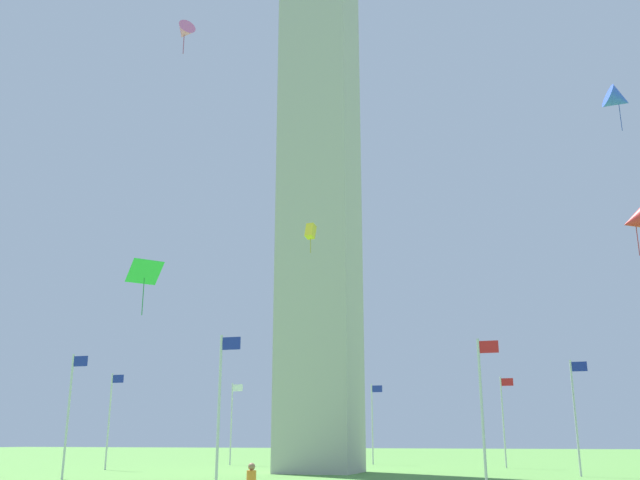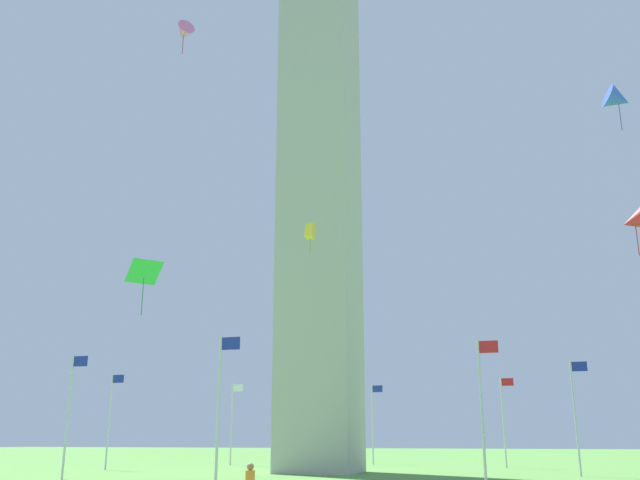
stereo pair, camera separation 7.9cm
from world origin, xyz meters
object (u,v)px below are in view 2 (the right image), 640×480
at_px(flagpole_n, 576,411).
at_px(kite_red_delta, 635,221).
at_px(kite_blue_delta, 618,99).
at_px(kite_green_diamond, 144,273).
at_px(flagpole_nw, 482,403).
at_px(obelisk_monument, 320,149).
at_px(flagpole_e, 373,420).
at_px(flagpole_ne, 504,417).
at_px(flagpole_sw, 69,409).
at_px(flagpole_s, 110,416).
at_px(kite_pink_delta, 184,32).
at_px(flagpole_w, 220,402).
at_px(flagpole_se, 232,419).
at_px(kite_yellow_box, 310,231).

distance_m(flagpole_n, kite_red_delta, 17.36).
xyz_separation_m(kite_blue_delta, kite_green_diamond, (-23.98, -13.16, -12.24)).
relative_size(flagpole_nw, kite_blue_delta, 2.47).
xyz_separation_m(obelisk_monument, flagpole_n, (17.68, 0.00, -20.93)).
distance_m(flagpole_e, kite_red_delta, 39.31).
height_order(obelisk_monument, flagpole_ne, obelisk_monument).
distance_m(flagpole_n, flagpole_nw, 13.48).
bearing_deg(flagpole_sw, flagpole_e, 67.50).
bearing_deg(flagpole_e, flagpole_ne, -22.50).
relative_size(flagpole_s, kite_pink_delta, 4.60).
relative_size(flagpole_ne, flagpole_sw, 1.00).
distance_m(flagpole_sw, kite_blue_delta, 38.68).
height_order(flagpole_w, flagpole_nw, same).
bearing_deg(obelisk_monument, kite_pink_delta, -87.85).
height_order(obelisk_monument, flagpole_n, obelisk_monument).
bearing_deg(flagpole_s, flagpole_se, 67.50).
bearing_deg(flagpole_w, flagpole_nw, 22.50).
distance_m(flagpole_e, flagpole_se, 13.48).
xyz_separation_m(flagpole_w, kite_blue_delta, (21.39, 9.54, 18.21)).
xyz_separation_m(flagpole_se, kite_red_delta, (32.87, -27.36, 8.44)).
height_order(flagpole_nw, kite_blue_delta, kite_blue_delta).
bearing_deg(kite_green_diamond, kite_red_delta, 15.37).
bearing_deg(flagpole_w, kite_yellow_box, 63.74).
distance_m(flagpole_se, flagpole_w, 32.54).
distance_m(flagpole_sw, flagpole_w, 13.48).
relative_size(flagpole_se, kite_pink_delta, 4.60).
distance_m(flagpole_ne, kite_green_diamond, 37.38).
relative_size(flagpole_n, flagpole_sw, 1.00).
height_order(flagpole_se, kite_yellow_box, kite_yellow_box).
height_order(kite_blue_delta, kite_pink_delta, kite_blue_delta).
distance_m(flagpole_n, flagpole_se, 32.54).
height_order(flagpole_n, kite_green_diamond, kite_green_diamond).
bearing_deg(kite_yellow_box, flagpole_e, 95.56).
relative_size(flagpole_ne, kite_red_delta, 2.99).
relative_size(kite_red_delta, kite_pink_delta, 1.54).
bearing_deg(flagpole_n, flagpole_se, 157.50).
height_order(flagpole_ne, flagpole_nw, same).
distance_m(kite_yellow_box, kite_red_delta, 17.92).
xyz_separation_m(flagpole_se, flagpole_sw, (-0.00, -24.91, 0.00)).
xyz_separation_m(kite_blue_delta, kite_pink_delta, (-20.51, -16.97, -1.93)).
relative_size(flagpole_ne, kite_yellow_box, 4.04).
xyz_separation_m(flagpole_n, kite_green_diamond, (-20.21, -21.23, 5.97)).
bearing_deg(kite_green_diamond, flagpole_sw, 138.31).
distance_m(flagpole_se, kite_red_delta, 43.59).
distance_m(flagpole_ne, flagpole_sw, 35.23).
distance_m(flagpole_s, flagpole_sw, 13.48).
relative_size(flagpole_e, kite_yellow_box, 4.04).
xyz_separation_m(flagpole_sw, kite_blue_delta, (33.84, 4.38, 18.21)).
height_order(flagpole_w, kite_blue_delta, kite_blue_delta).
bearing_deg(flagpole_se, kite_red_delta, -39.77).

